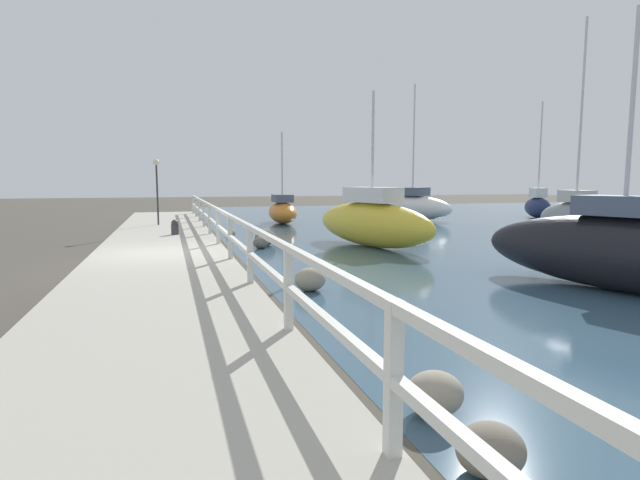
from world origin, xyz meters
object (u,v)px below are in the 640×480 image
at_px(mooring_bollard, 175,227).
at_px(sailboat_orange, 282,211).
at_px(sailboat_yellow, 372,222).
at_px(dock_lamp, 157,177).
at_px(sailboat_white, 412,206).
at_px(sailboat_navy, 537,205).
at_px(sailboat_black, 622,251).
at_px(sailboat_gray, 575,217).

xyz_separation_m(mooring_bollard, sailboat_orange, (5.47, 7.64, 0.02)).
bearing_deg(sailboat_yellow, sailboat_orange, 79.11).
distance_m(mooring_bollard, dock_lamp, 4.62).
bearing_deg(sailboat_yellow, sailboat_white, 41.10).
xyz_separation_m(sailboat_navy, sailboat_yellow, (-14.75, -9.55, 0.09)).
xyz_separation_m(dock_lamp, sailboat_black, (8.90, -14.33, -1.55)).
bearing_deg(sailboat_white, sailboat_orange, 159.74).
bearing_deg(dock_lamp, sailboat_orange, 29.25).
relative_size(dock_lamp, sailboat_yellow, 0.46).
height_order(sailboat_navy, sailboat_yellow, sailboat_navy).
distance_m(sailboat_orange, sailboat_black, 17.96).
height_order(mooring_bollard, dock_lamp, dock_lamp).
relative_size(sailboat_white, sailboat_navy, 1.10).
bearing_deg(dock_lamp, mooring_bollard, -81.84).
bearing_deg(sailboat_gray, sailboat_orange, 139.54).
bearing_deg(sailboat_white, dock_lamp, 172.77).
xyz_separation_m(sailboat_gray, sailboat_black, (-6.33, -7.75, 0.00)).
distance_m(sailboat_orange, sailboat_yellow, 10.05).
distance_m(mooring_bollard, sailboat_yellow, 6.69).
height_order(sailboat_white, sailboat_yellow, sailboat_white).
bearing_deg(sailboat_gray, dock_lamp, 163.63).
bearing_deg(dock_lamp, sailboat_yellow, -43.97).
relative_size(dock_lamp, sailboat_white, 0.36).
bearing_deg(sailboat_navy, dock_lamp, -154.38).
bearing_deg(sailboat_black, dock_lamp, 103.36).
height_order(dock_lamp, sailboat_gray, sailboat_gray).
relative_size(sailboat_white, sailboat_yellow, 1.28).
bearing_deg(sailboat_navy, mooring_bollard, -143.26).
height_order(mooring_bollard, sailboat_black, sailboat_black).
bearing_deg(sailboat_gray, sailboat_white, 105.70).
height_order(sailboat_white, sailboat_black, sailboat_white).
xyz_separation_m(dock_lamp, sailboat_white, (13.67, 3.66, -1.58)).
bearing_deg(dock_lamp, sailboat_black, -58.15).
relative_size(dock_lamp, sailboat_black, 0.45).
height_order(sailboat_gray, sailboat_navy, sailboat_gray).
xyz_separation_m(sailboat_white, sailboat_black, (-4.76, -17.99, 0.03)).
bearing_deg(sailboat_gray, mooring_bollard, 177.89).
distance_m(mooring_bollard, sailboat_black, 13.07).
relative_size(sailboat_navy, sailboat_black, 1.13).
distance_m(sailboat_gray, sailboat_white, 10.36).
height_order(dock_lamp, sailboat_orange, sailboat_orange).
xyz_separation_m(mooring_bollard, sailboat_white, (13.06, 7.90, 0.16)).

